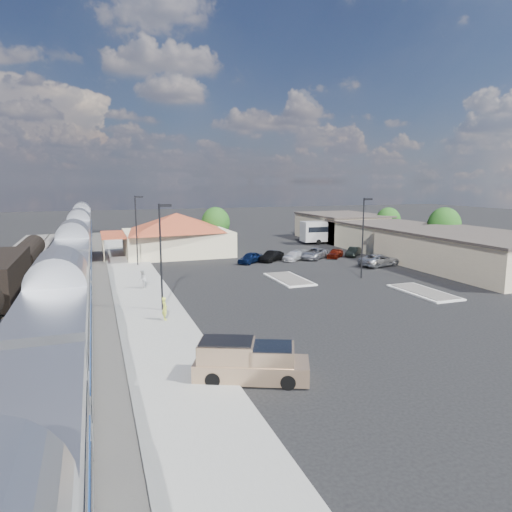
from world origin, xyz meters
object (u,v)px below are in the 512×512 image
object	(u,v)px
suv	(379,260)
pickup_truck	(252,362)
station_depot	(177,234)
coach_bus	(335,230)

from	to	relation	value
suv	pickup_truck	bearing A→B (deg)	122.16
station_depot	suv	bearing A→B (deg)	-38.76
station_depot	pickup_truck	size ratio (longest dim) A/B	2.78
pickup_truck	suv	size ratio (longest dim) A/B	1.15
suv	coach_bus	xyz separation A→B (m)	(5.71, 21.91, 1.47)
station_depot	pickup_truck	world-z (taller)	station_depot
pickup_truck	suv	xyz separation A→B (m)	(26.60, 26.67, -0.22)
pickup_truck	coach_bus	distance (m)	58.36
coach_bus	station_depot	bearing A→B (deg)	98.89
suv	station_depot	bearing A→B (deg)	38.32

